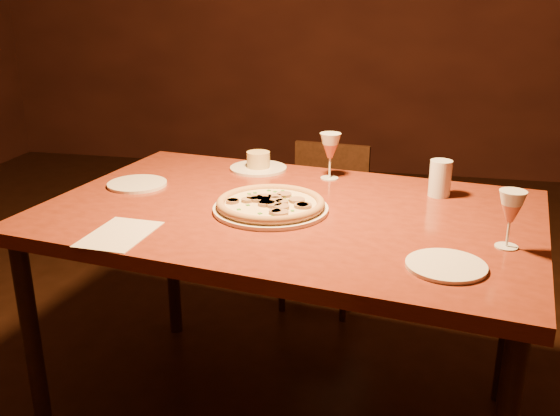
# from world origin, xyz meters

# --- Properties ---
(dining_table) EXTENTS (1.66, 1.21, 0.82)m
(dining_table) POSITION_xyz_m (0.18, 0.16, 0.75)
(dining_table) COLOR maroon
(dining_table) RESTS_ON floor
(chair_far) EXTENTS (0.41, 0.41, 0.77)m
(chair_far) POSITION_xyz_m (0.17, 1.17, 0.43)
(chair_far) COLOR black
(chair_far) RESTS_ON floor
(pizza_plate) EXTENTS (0.36, 0.36, 0.04)m
(pizza_plate) POSITION_xyz_m (0.13, 0.13, 0.84)
(pizza_plate) COLOR silver
(pizza_plate) RESTS_ON dining_table
(ramekin_saucer) EXTENTS (0.22, 0.22, 0.07)m
(ramekin_saucer) POSITION_xyz_m (-0.02, 0.58, 0.84)
(ramekin_saucer) COLOR silver
(ramekin_saucer) RESTS_ON dining_table
(wine_glass_far) EXTENTS (0.08, 0.08, 0.17)m
(wine_glass_far) POSITION_xyz_m (0.27, 0.52, 0.90)
(wine_glass_far) COLOR #C66B52
(wine_glass_far) RESTS_ON dining_table
(wine_glass_right) EXTENTS (0.07, 0.07, 0.16)m
(wine_glass_right) POSITION_xyz_m (0.82, -0.02, 0.90)
(wine_glass_right) COLOR #C66B52
(wine_glass_right) RESTS_ON dining_table
(water_tumbler) EXTENTS (0.07, 0.07, 0.12)m
(water_tumbler) POSITION_xyz_m (0.65, 0.40, 0.88)
(water_tumbler) COLOR silver
(water_tumbler) RESTS_ON dining_table
(side_plate_left) EXTENTS (0.21, 0.21, 0.01)m
(side_plate_left) POSITION_xyz_m (-0.39, 0.29, 0.82)
(side_plate_left) COLOR silver
(side_plate_left) RESTS_ON dining_table
(side_plate_near) EXTENTS (0.20, 0.20, 0.01)m
(side_plate_near) POSITION_xyz_m (0.65, -0.18, 0.82)
(side_plate_near) COLOR silver
(side_plate_near) RESTS_ON dining_table
(menu_card) EXTENTS (0.18, 0.25, 0.00)m
(menu_card) POSITION_xyz_m (-0.24, -0.15, 0.82)
(menu_card) COLOR beige
(menu_card) RESTS_ON dining_table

